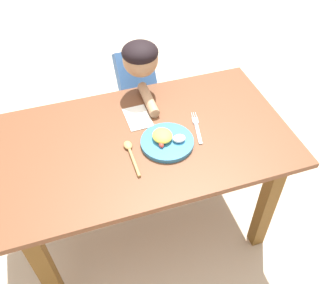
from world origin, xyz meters
TOP-DOWN VIEW (x-y plane):
  - ground_plane at (0.00, 0.00)m, footprint 8.00×8.00m
  - dining_table at (0.00, 0.00)m, footprint 1.23×0.71m
  - plate at (0.08, -0.06)m, footprint 0.22×0.22m
  - fork at (0.23, -0.01)m, footprint 0.06×0.20m
  - spoon at (-0.08, -0.07)m, footprint 0.03×0.20m
  - person at (0.08, 0.44)m, footprint 0.18×0.49m
  - napkin at (0.01, 0.13)m, footprint 0.11×0.16m

SIDE VIEW (x-z plane):
  - ground_plane at x=0.00m, z-range 0.00..0.00m
  - person at x=0.08m, z-range 0.06..1.01m
  - dining_table at x=0.00m, z-range 0.22..0.92m
  - napkin at x=0.01m, z-range 0.70..0.70m
  - fork at x=0.23m, z-range 0.70..0.71m
  - spoon at x=-0.08m, z-range 0.70..0.72m
  - plate at x=0.08m, z-range 0.69..0.74m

